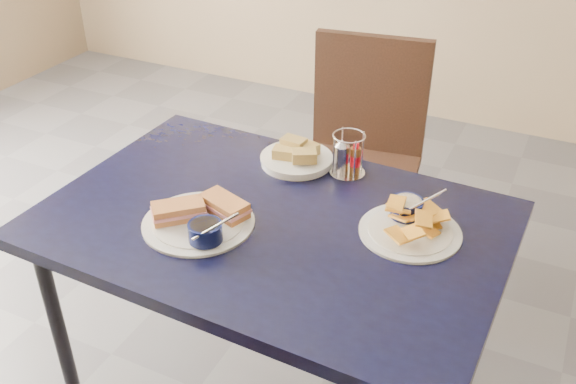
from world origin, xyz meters
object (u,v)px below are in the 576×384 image
at_px(dining_table, 272,236).
at_px(sandwich_plate, 201,218).
at_px(bread_basket, 297,157).
at_px(chair_far, 366,145).
at_px(condiment_caddy, 347,157).
at_px(plantain_plate, 410,222).

xyz_separation_m(dining_table, sandwich_plate, (-0.16, -0.11, 0.09)).
relative_size(dining_table, bread_basket, 5.72).
bearing_deg(chair_far, condiment_caddy, -77.64).
bearing_deg(condiment_caddy, bread_basket, -176.26).
distance_m(chair_far, sandwich_plate, 1.02).
bearing_deg(condiment_caddy, sandwich_plate, -120.26).
xyz_separation_m(chair_far, plantain_plate, (0.38, -0.76, 0.22)).
relative_size(dining_table, condiment_caddy, 9.49).
relative_size(sandwich_plate, plantain_plate, 1.16).
bearing_deg(condiment_caddy, chair_far, 102.36).
distance_m(plantain_plate, bread_basket, 0.47).
bearing_deg(bread_basket, chair_far, 85.84).
distance_m(chair_far, plantain_plate, 0.88).
relative_size(plantain_plate, bread_basket, 1.21).
height_order(sandwich_plate, bread_basket, sandwich_plate).
relative_size(chair_far, plantain_plate, 3.53).
bearing_deg(condiment_caddy, plantain_plate, -37.60).
relative_size(plantain_plate, condiment_caddy, 2.01).
bearing_deg(plantain_plate, chair_far, 116.89).
relative_size(dining_table, chair_far, 1.34).
relative_size(dining_table, sandwich_plate, 4.06).
bearing_deg(plantain_plate, bread_basket, 155.77).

